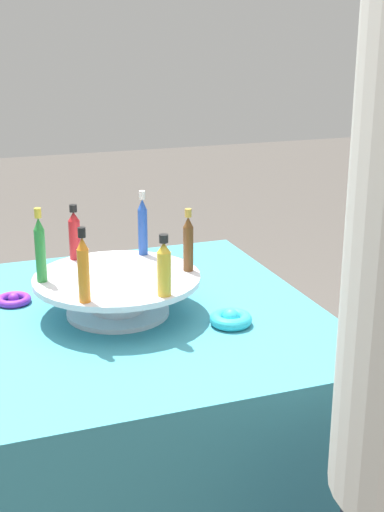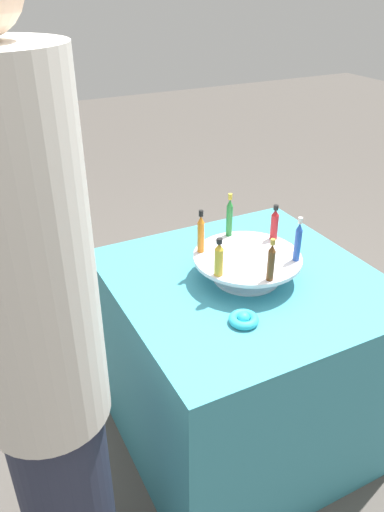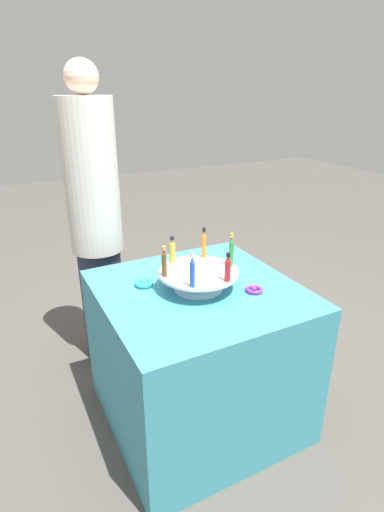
{
  "view_description": "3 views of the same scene",
  "coord_description": "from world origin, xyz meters",
  "px_view_note": "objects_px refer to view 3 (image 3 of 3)",
  "views": [
    {
      "loc": [
        -0.33,
        -1.36,
        1.29
      ],
      "look_at": [
        0.08,
        -0.23,
        0.9
      ],
      "focal_mm": 50.0,
      "sensor_mm": 36.0,
      "label": 1
    },
    {
      "loc": [
        1.15,
        -0.78,
        1.58
      ],
      "look_at": [
        0.09,
        -0.24,
        0.9
      ],
      "focal_mm": 35.0,
      "sensor_mm": 36.0,
      "label": 2
    },
    {
      "loc": [
        0.74,
        1.37,
        1.52
      ],
      "look_at": [
        0.01,
        -0.04,
        0.85
      ],
      "focal_mm": 28.0,
      "sensor_mm": 36.0,
      "label": 3
    }
  ],
  "objects_px": {
    "bottle_gold": "(172,250)",
    "person_figure": "(96,225)",
    "bottle_orange": "(204,244)",
    "ribbon_bow_teal": "(144,283)",
    "bottle_brown": "(164,263)",
    "bottle_blue": "(192,271)",
    "ribbon_bow_purple": "(254,290)",
    "bottle_green": "(231,251)",
    "bottle_red": "(228,268)",
    "display_stand": "(198,277)"
  },
  "relations": [
    {
      "from": "bottle_green",
      "to": "bottle_blue",
      "type": "bearing_deg",
      "value": 22.61
    },
    {
      "from": "bottle_gold",
      "to": "ribbon_bow_teal",
      "type": "relative_size",
      "value": 1.41
    },
    {
      "from": "bottle_orange",
      "to": "bottle_red",
      "type": "distance_m",
      "value": 0.26
    },
    {
      "from": "bottle_gold",
      "to": "bottle_brown",
      "type": "distance_m",
      "value": 0.15
    },
    {
      "from": "bottle_gold",
      "to": "ribbon_bow_purple",
      "type": "distance_m",
      "value": 0.4
    },
    {
      "from": "bottle_orange",
      "to": "ribbon_bow_teal",
      "type": "height_order",
      "value": "bottle_orange"
    },
    {
      "from": "bottle_red",
      "to": "ribbon_bow_teal",
      "type": "distance_m",
      "value": 0.4
    },
    {
      "from": "bottle_blue",
      "to": "bottle_orange",
      "type": "bearing_deg",
      "value": -127.39
    },
    {
      "from": "ribbon_bow_purple",
      "to": "ribbon_bow_teal",
      "type": "relative_size",
      "value": 0.88
    },
    {
      "from": "bottle_blue",
      "to": "ribbon_bow_teal",
      "type": "height_order",
      "value": "bottle_blue"
    },
    {
      "from": "bottle_green",
      "to": "ribbon_bow_purple",
      "type": "distance_m",
      "value": 0.19
    },
    {
      "from": "bottle_gold",
      "to": "ribbon_bow_purple",
      "type": "height_order",
      "value": "bottle_gold"
    },
    {
      "from": "bottle_orange",
      "to": "bottle_green",
      "type": "relative_size",
      "value": 0.95
    },
    {
      "from": "bottle_blue",
      "to": "bottle_green",
      "type": "bearing_deg",
      "value": -157.39
    },
    {
      "from": "bottle_orange",
      "to": "bottle_brown",
      "type": "bearing_deg",
      "value": 22.61
    },
    {
      "from": "bottle_gold",
      "to": "bottle_red",
      "type": "height_order",
      "value": "bottle_red"
    },
    {
      "from": "bottle_orange",
      "to": "bottle_blue",
      "type": "distance_m",
      "value": 0.3
    },
    {
      "from": "display_stand",
      "to": "ribbon_bow_purple",
      "type": "height_order",
      "value": "display_stand"
    },
    {
      "from": "bottle_red",
      "to": "ribbon_bow_teal",
      "type": "height_order",
      "value": "bottle_red"
    },
    {
      "from": "display_stand",
      "to": "bottle_green",
      "type": "xyz_separation_m",
      "value": [
        -0.15,
        0.02,
        0.1
      ]
    },
    {
      "from": "display_stand",
      "to": "bottle_blue",
      "type": "xyz_separation_m",
      "value": [
        0.09,
        0.12,
        0.1
      ]
    },
    {
      "from": "bottle_green",
      "to": "ribbon_bow_teal",
      "type": "relative_size",
      "value": 1.76
    },
    {
      "from": "ribbon_bow_teal",
      "to": "bottle_gold",
      "type": "bearing_deg",
      "value": -178.29
    },
    {
      "from": "bottle_green",
      "to": "ribbon_bow_teal",
      "type": "xyz_separation_m",
      "value": [
        0.35,
        -0.16,
        -0.14
      ]
    },
    {
      "from": "bottle_gold",
      "to": "ribbon_bow_teal",
      "type": "xyz_separation_m",
      "value": [
        0.14,
        0.0,
        -0.13
      ]
    },
    {
      "from": "person_figure",
      "to": "bottle_brown",
      "type": "bearing_deg",
      "value": -11.22
    },
    {
      "from": "ribbon_bow_teal",
      "to": "person_figure",
      "type": "distance_m",
      "value": 0.58
    },
    {
      "from": "bottle_red",
      "to": "ribbon_bow_purple",
      "type": "bearing_deg",
      "value": -178.29
    },
    {
      "from": "bottle_brown",
      "to": "bottle_blue",
      "type": "distance_m",
      "value": 0.15
    },
    {
      "from": "ribbon_bow_teal",
      "to": "ribbon_bow_purple",
      "type": "bearing_deg",
      "value": 145.87
    },
    {
      "from": "display_stand",
      "to": "bottle_brown",
      "type": "xyz_separation_m",
      "value": [
        0.15,
        -0.02,
        0.09
      ]
    },
    {
      "from": "bottle_blue",
      "to": "person_figure",
      "type": "height_order",
      "value": "person_figure"
    },
    {
      "from": "bottle_brown",
      "to": "ribbon_bow_purple",
      "type": "height_order",
      "value": "bottle_brown"
    },
    {
      "from": "bottle_red",
      "to": "person_figure",
      "type": "bearing_deg",
      "value": -69.4
    },
    {
      "from": "bottle_orange",
      "to": "bottle_green",
      "type": "bearing_deg",
      "value": 112.61
    },
    {
      "from": "bottle_red",
      "to": "ribbon_bow_teal",
      "type": "xyz_separation_m",
      "value": [
        0.26,
        -0.28,
        -0.13
      ]
    },
    {
      "from": "bottle_orange",
      "to": "bottle_blue",
      "type": "height_order",
      "value": "bottle_blue"
    },
    {
      "from": "bottle_brown",
      "to": "bottle_orange",
      "type": "bearing_deg",
      "value": -157.39
    },
    {
      "from": "bottle_red",
      "to": "ribbon_bow_purple",
      "type": "height_order",
      "value": "bottle_red"
    },
    {
      "from": "display_stand",
      "to": "bottle_blue",
      "type": "bearing_deg",
      "value": 52.61
    },
    {
      "from": "ribbon_bow_purple",
      "to": "bottle_red",
      "type": "bearing_deg",
      "value": 1.71
    },
    {
      "from": "bottle_blue",
      "to": "ribbon_bow_purple",
      "type": "relative_size",
      "value": 1.93
    },
    {
      "from": "bottle_gold",
      "to": "bottle_green",
      "type": "xyz_separation_m",
      "value": [
        -0.21,
        0.16,
        0.01
      ]
    },
    {
      "from": "bottle_brown",
      "to": "bottle_green",
      "type": "relative_size",
      "value": 0.88
    },
    {
      "from": "bottle_green",
      "to": "ribbon_bow_purple",
      "type": "xyz_separation_m",
      "value": [
        -0.05,
        0.12,
        -0.15
      ]
    },
    {
      "from": "bottle_gold",
      "to": "person_figure",
      "type": "xyz_separation_m",
      "value": [
        0.2,
        -0.56,
        -0.02
      ]
    },
    {
      "from": "bottle_orange",
      "to": "bottle_gold",
      "type": "height_order",
      "value": "bottle_orange"
    },
    {
      "from": "bottle_orange",
      "to": "ribbon_bow_purple",
      "type": "relative_size",
      "value": 1.9
    },
    {
      "from": "bottle_brown",
      "to": "bottle_green",
      "type": "height_order",
      "value": "bottle_green"
    },
    {
      "from": "bottle_blue",
      "to": "bottle_brown",
      "type": "bearing_deg",
      "value": -67.39
    }
  ]
}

